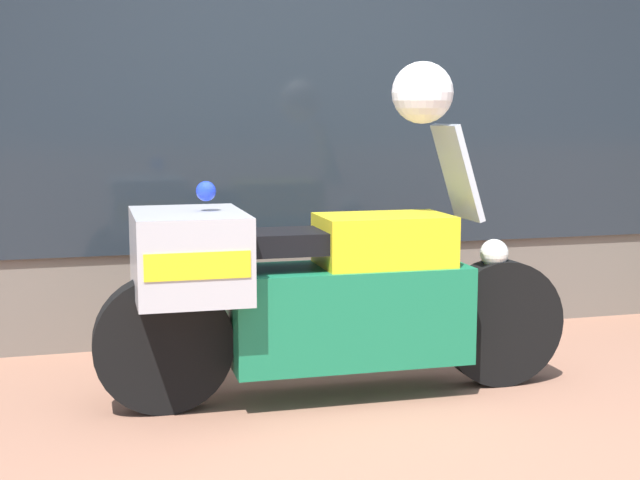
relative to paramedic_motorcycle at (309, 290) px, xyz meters
The scene contains 5 objects.
ground_plane 0.86m from the paramedic_motorcycle, 70.47° to the right, with size 60.00×60.00×0.00m, color #8E604C.
shop_building 1.91m from the paramedic_motorcycle, 99.43° to the left, with size 6.74×0.55×3.70m.
window_display 1.53m from the paramedic_motorcycle, 64.81° to the left, with size 5.30×0.30×1.82m.
paramedic_motorcycle is the anchor object (origin of this frame).
white_helmet 1.06m from the paramedic_motorcycle, ahead, with size 0.29×0.29×0.29m, color white.
Camera 1 is at (-1.28, -3.28, 1.33)m, focal length 50.00 mm.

